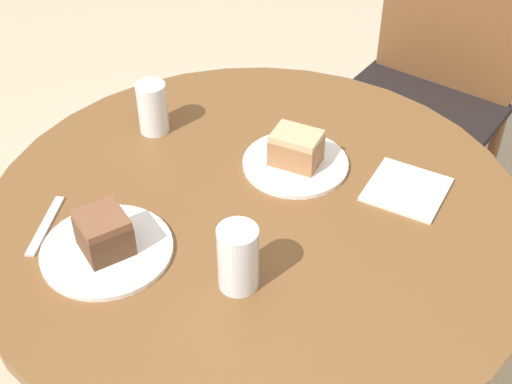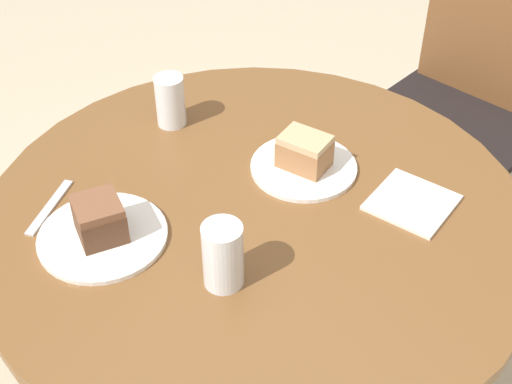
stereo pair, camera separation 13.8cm
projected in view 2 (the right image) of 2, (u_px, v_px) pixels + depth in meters
table at (256, 266)px, 1.52m from camera, size 1.09×1.09×0.70m
chair at (462, 101)px, 2.06m from camera, size 0.47×0.44×0.97m
plate_near at (103, 236)px, 1.34m from camera, size 0.24×0.24×0.01m
plate_far at (304, 167)px, 1.50m from camera, size 0.22×0.22×0.01m
cake_slice_near at (99, 219)px, 1.31m from camera, size 0.11×0.11×0.08m
cake_slice_far at (305, 151)px, 1.48m from camera, size 0.11×0.09×0.07m
glass_lemonade at (223, 259)px, 1.23m from camera, size 0.07×0.07×0.13m
glass_water at (170, 104)px, 1.60m from camera, size 0.07×0.07×0.12m
napkin_stack at (412, 202)px, 1.42m from camera, size 0.17×0.17×0.01m
fork at (50, 207)px, 1.41m from camera, size 0.10×0.15×0.00m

